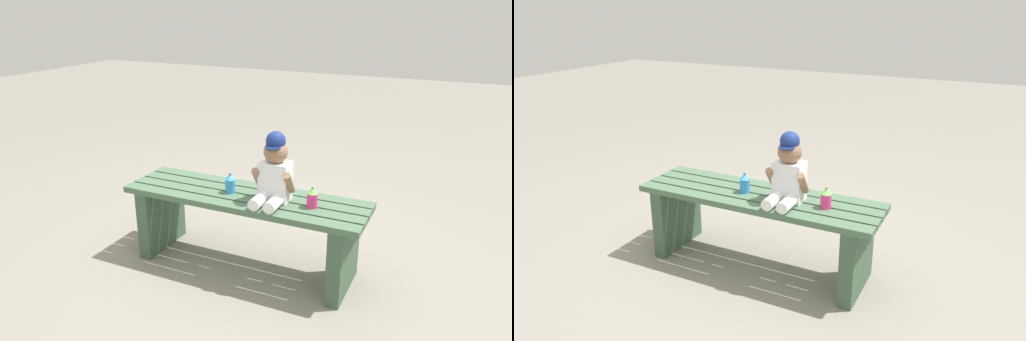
{
  "view_description": "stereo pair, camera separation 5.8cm",
  "coord_description": "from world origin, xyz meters",
  "views": [
    {
      "loc": [
        1.16,
        -2.32,
        1.56
      ],
      "look_at": [
        0.1,
        -0.05,
        0.66
      ],
      "focal_mm": 33.55,
      "sensor_mm": 36.0,
      "label": 1
    },
    {
      "loc": [
        1.21,
        -2.3,
        1.56
      ],
      "look_at": [
        0.1,
        -0.05,
        0.66
      ],
      "focal_mm": 33.55,
      "sensor_mm": 36.0,
      "label": 2
    }
  ],
  "objects": [
    {
      "name": "sippy_cup_right",
      "position": [
        0.42,
        -0.01,
        0.53
      ],
      "size": [
        0.06,
        0.06,
        0.12
      ],
      "color": "#E5337F",
      "rests_on": "park_bench"
    },
    {
      "name": "park_bench",
      "position": [
        0.0,
        0.0,
        0.31
      ],
      "size": [
        1.46,
        0.41,
        0.48
      ],
      "color": "#47664C",
      "rests_on": "ground_plane"
    },
    {
      "name": "child_figure",
      "position": [
        0.19,
        -0.02,
        0.65
      ],
      "size": [
        0.23,
        0.27,
        0.4
      ],
      "color": "white",
      "rests_on": "park_bench"
    },
    {
      "name": "ground_plane",
      "position": [
        0.0,
        0.0,
        0.0
      ],
      "size": [
        16.0,
        16.0,
        0.0
      ],
      "primitive_type": "plane",
      "color": "gray"
    },
    {
      "name": "sippy_cup_left",
      "position": [
        -0.09,
        -0.01,
        0.53
      ],
      "size": [
        0.06,
        0.06,
        0.12
      ],
      "color": "#338CE5",
      "rests_on": "park_bench"
    }
  ]
}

